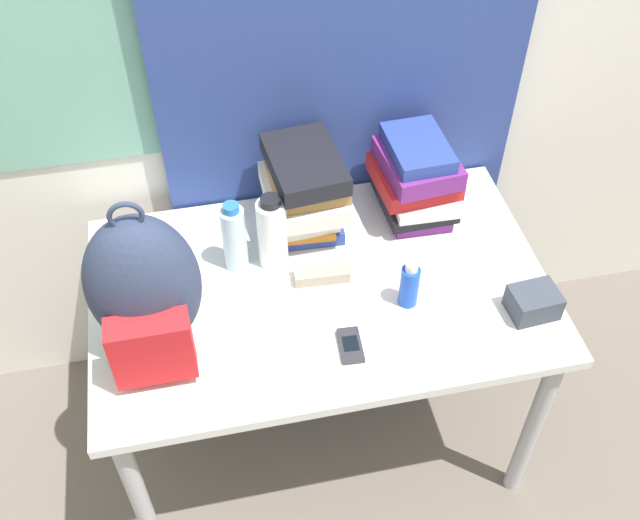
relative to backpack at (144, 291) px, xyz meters
name	(u,v)px	position (x,y,z in m)	size (l,w,h in m)	color
wall_back	(281,20)	(0.44, 0.57, 0.33)	(6.00, 0.06, 2.50)	silver
curtain_blue	(345,25)	(0.59, 0.51, 0.33)	(1.04, 0.04, 2.50)	navy
desk	(320,306)	(0.44, 0.10, -0.28)	(1.23, 0.77, 0.72)	silver
backpack	(144,291)	(0.00, 0.00, 0.00)	(0.27, 0.27, 0.46)	#2D3851
book_stack_left	(304,191)	(0.44, 0.33, -0.06)	(0.22, 0.28, 0.26)	navy
book_stack_center	(416,178)	(0.77, 0.34, -0.07)	(0.23, 0.27, 0.25)	#6B2370
water_bottle	(234,237)	(0.23, 0.22, -0.09)	(0.07, 0.07, 0.22)	silver
sports_bottle	(272,233)	(0.33, 0.22, -0.09)	(0.08, 0.08, 0.23)	white
sunscreen_bottle	(409,285)	(0.66, 0.00, -0.13)	(0.05, 0.05, 0.15)	blue
cell_phone	(350,345)	(0.47, -0.12, -0.19)	(0.06, 0.11, 0.02)	#2D2D33
sunglasses_case	(322,274)	(0.45, 0.13, -0.18)	(0.15, 0.06, 0.04)	gray
camera_pouch	(533,302)	(0.96, -0.10, -0.16)	(0.13, 0.11, 0.07)	#383D47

